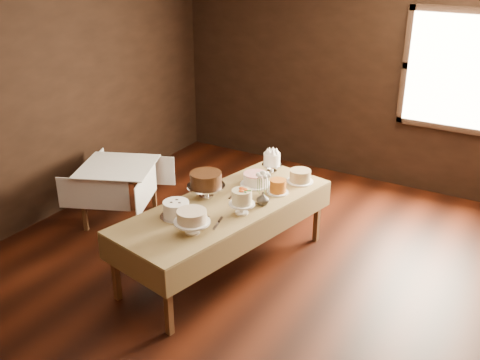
% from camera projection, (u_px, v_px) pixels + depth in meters
% --- Properties ---
extents(floor, '(5.00, 6.00, 0.01)m').
position_uv_depth(floor, '(230.00, 275.00, 5.45)').
color(floor, black).
rests_on(floor, ground).
extents(wall_back, '(5.00, 0.02, 2.80)m').
position_uv_depth(wall_back, '(350.00, 74.00, 7.24)').
color(wall_back, black).
rests_on(wall_back, ground).
extents(wall_left, '(0.02, 6.00, 2.80)m').
position_uv_depth(wall_left, '(35.00, 101.00, 6.06)').
color(wall_left, black).
rests_on(wall_left, ground).
extents(window, '(1.10, 0.05, 1.30)m').
position_uv_depth(window, '(455.00, 71.00, 6.50)').
color(window, '#FFEABF').
rests_on(window, wall_back).
extents(display_table, '(1.32, 2.40, 0.70)m').
position_uv_depth(display_table, '(225.00, 209.00, 5.33)').
color(display_table, '#4E2E17').
rests_on(display_table, ground).
extents(side_table, '(1.07, 1.07, 0.68)m').
position_uv_depth(side_table, '(118.00, 172.00, 6.30)').
color(side_table, '#4E2E17').
rests_on(side_table, ground).
extents(cake_meringue, '(0.25, 0.25, 0.23)m').
position_uv_depth(cake_meringue, '(272.00, 163.00, 5.99)').
color(cake_meringue, silver).
rests_on(cake_meringue, display_table).
extents(cake_speckled, '(0.28, 0.28, 0.13)m').
position_uv_depth(cake_speckled, '(300.00, 176.00, 5.77)').
color(cake_speckled, white).
rests_on(cake_speckled, display_table).
extents(cake_lattice, '(0.32, 0.32, 0.12)m').
position_uv_depth(cake_lattice, '(256.00, 180.00, 5.70)').
color(cake_lattice, white).
rests_on(cake_lattice, display_table).
extents(cake_caramel, '(0.22, 0.22, 0.14)m').
position_uv_depth(cake_caramel, '(278.00, 187.00, 5.52)').
color(cake_caramel, white).
rests_on(cake_caramel, display_table).
extents(cake_chocolate, '(0.37, 0.37, 0.27)m').
position_uv_depth(cake_chocolate, '(206.00, 186.00, 5.41)').
color(cake_chocolate, silver).
rests_on(cake_chocolate, display_table).
extents(cake_flowers, '(0.24, 0.24, 0.25)m').
position_uv_depth(cake_flowers, '(242.00, 203.00, 5.09)').
color(cake_flowers, white).
rests_on(cake_flowers, display_table).
extents(cake_swirl, '(0.30, 0.30, 0.15)m').
position_uv_depth(cake_swirl, '(176.00, 210.00, 5.04)').
color(cake_swirl, silver).
rests_on(cake_swirl, display_table).
extents(cake_cream, '(0.35, 0.35, 0.22)m').
position_uv_depth(cake_cream, '(192.00, 222.00, 4.76)').
color(cake_cream, white).
rests_on(cake_cream, display_table).
extents(cake_server_a, '(0.24, 0.04, 0.01)m').
position_uv_depth(cake_server_a, '(202.00, 215.00, 5.09)').
color(cake_server_a, silver).
rests_on(cake_server_a, display_table).
extents(cake_server_b, '(0.09, 0.24, 0.01)m').
position_uv_depth(cake_server_b, '(216.00, 226.00, 4.91)').
color(cake_server_b, silver).
rests_on(cake_server_b, display_table).
extents(cake_server_c, '(0.03, 0.24, 0.01)m').
position_uv_depth(cake_server_c, '(238.00, 193.00, 5.54)').
color(cake_server_c, silver).
rests_on(cake_server_c, display_table).
extents(cake_server_d, '(0.22, 0.15, 0.01)m').
position_uv_depth(cake_server_d, '(259.00, 203.00, 5.32)').
color(cake_server_d, silver).
rests_on(cake_server_d, display_table).
extents(cake_server_e, '(0.19, 0.18, 0.01)m').
position_uv_depth(cake_server_e, '(187.00, 205.00, 5.30)').
color(cake_server_e, silver).
rests_on(cake_server_e, display_table).
extents(flower_vase, '(0.14, 0.14, 0.13)m').
position_uv_depth(flower_vase, '(263.00, 199.00, 5.28)').
color(flower_vase, '#2D2823').
rests_on(flower_vase, display_table).
extents(flower_bouquet, '(0.14, 0.14, 0.20)m').
position_uv_depth(flower_bouquet, '(263.00, 181.00, 5.20)').
color(flower_bouquet, white).
rests_on(flower_bouquet, flower_vase).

